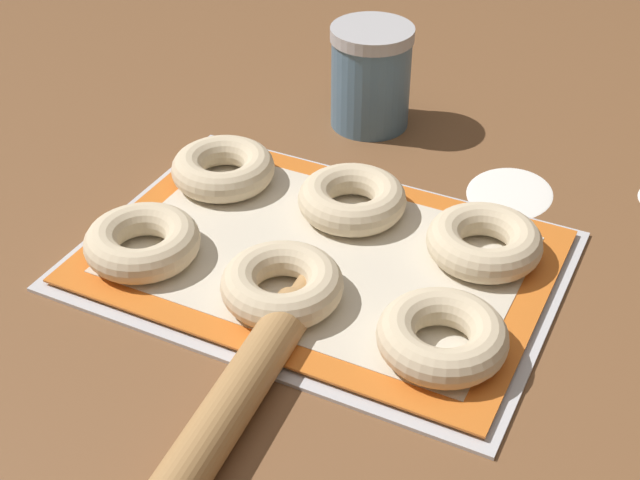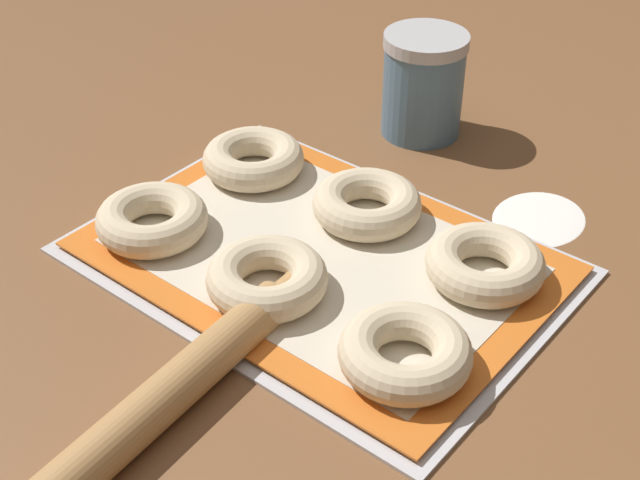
% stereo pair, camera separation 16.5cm
% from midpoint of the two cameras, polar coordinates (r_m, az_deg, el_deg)
% --- Properties ---
extents(ground_plane, '(2.80, 2.80, 0.00)m').
position_cam_midpoint_polar(ground_plane, '(0.94, -3.67, -1.37)').
color(ground_plane, brown).
extents(baking_tray, '(0.49, 0.35, 0.01)m').
position_cam_midpoint_polar(baking_tray, '(0.93, -5.05, -1.59)').
color(baking_tray, silver).
rests_on(baking_tray, ground_plane).
extents(baking_mat, '(0.46, 0.32, 0.00)m').
position_cam_midpoint_polar(baking_mat, '(0.93, -5.07, -1.33)').
color(baking_mat, orange).
rests_on(baking_mat, baking_tray).
extents(bagel_front_left, '(0.12, 0.12, 0.04)m').
position_cam_midpoint_polar(bagel_front_left, '(0.95, -16.26, -0.44)').
color(bagel_front_left, beige).
rests_on(bagel_front_left, baking_mat).
extents(bagel_front_center, '(0.12, 0.12, 0.04)m').
position_cam_midpoint_polar(bagel_front_center, '(0.86, -7.91, -3.21)').
color(bagel_front_center, beige).
rests_on(bagel_front_center, baking_mat).
extents(bagel_front_right, '(0.12, 0.12, 0.04)m').
position_cam_midpoint_polar(bagel_front_right, '(0.80, 2.04, -6.62)').
color(bagel_front_right, beige).
rests_on(bagel_front_right, baking_mat).
extents(bagel_back_left, '(0.12, 0.12, 0.04)m').
position_cam_midpoint_polar(bagel_back_left, '(1.05, -10.74, 4.27)').
color(bagel_back_left, beige).
rests_on(bagel_back_left, baking_mat).
extents(bagel_back_center, '(0.12, 0.12, 0.04)m').
position_cam_midpoint_polar(bagel_back_center, '(0.97, -2.73, 2.34)').
color(bagel_back_center, beige).
rests_on(bagel_back_center, baking_mat).
extents(bagel_back_right, '(0.12, 0.12, 0.04)m').
position_cam_midpoint_polar(bagel_back_right, '(0.91, 5.50, -0.45)').
color(bagel_back_right, beige).
rests_on(bagel_back_right, baking_mat).
extents(flour_canister, '(0.11, 0.11, 0.13)m').
position_cam_midpoint_polar(flour_canister, '(1.15, -0.85, 10.22)').
color(flour_canister, slate).
rests_on(flour_canister, ground_plane).
extents(rolling_pin, '(0.07, 0.43, 0.04)m').
position_cam_midpoint_polar(rolling_pin, '(0.76, -12.96, -11.96)').
color(rolling_pin, '#AD7F4C').
rests_on(rolling_pin, ground_plane).
extents(flour_patch_far, '(0.10, 0.12, 0.00)m').
position_cam_midpoint_polar(flour_patch_far, '(1.05, 7.74, 2.77)').
color(flour_patch_far, white).
rests_on(flour_patch_far, ground_plane).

